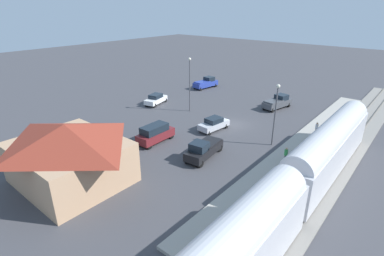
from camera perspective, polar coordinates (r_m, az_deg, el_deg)
name	(u,v)px	position (r m, az deg, el deg)	size (l,w,h in m)	color
ground_plane	(232,124)	(42.02, 7.82, 0.70)	(200.00, 200.00, 0.00)	#424247
railway_track	(338,153)	(37.35, 26.34, -4.35)	(4.80, 70.00, 0.30)	gray
platform	(303,143)	(38.19, 20.63, -2.70)	(3.20, 46.00, 0.30)	#A8A399
passenger_train	(289,190)	(23.58, 18.33, -11.25)	(2.93, 38.32, 4.98)	silver
station_building	(69,152)	(29.51, -22.70, -4.39)	(10.69, 9.16, 5.82)	tan
pedestrian_on_platform	(317,128)	(40.31, 22.94, 0.03)	(0.36, 0.36, 1.71)	#333338
pedestrian_waiting_far	(286,154)	(32.27, 17.70, -4.77)	(0.36, 0.36, 1.71)	#333338
suv_maroon	(155,133)	(36.17, -7.13, -1.01)	(2.03, 4.93, 2.22)	maroon
sedan_silver	(214,124)	(39.59, 4.24, 0.82)	(2.33, 4.68, 1.74)	silver
pickup_black	(204,149)	(32.34, 2.26, -4.07)	(2.59, 5.60, 2.14)	black
pickup_charcoal	(278,102)	(49.98, 16.21, 4.83)	(3.05, 5.69, 2.14)	#47494F
pickup_blue	(206,83)	(60.45, 2.71, 8.71)	(2.68, 5.62, 2.14)	#283D9E
sedan_white	(156,99)	(50.48, -7.01, 5.57)	(2.80, 4.80, 1.74)	white
light_pole_near_platform	(276,108)	(35.12, 15.89, 3.79)	(0.44, 0.44, 7.47)	#515156
light_pole_lot_center	(190,79)	(45.54, -0.46, 9.52)	(0.44, 0.44, 8.38)	#515156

